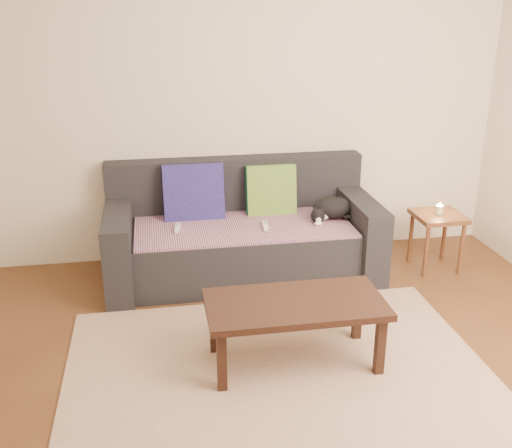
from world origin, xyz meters
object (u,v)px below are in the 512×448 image
at_px(side_table, 438,224).
at_px(coffee_table, 295,309).
at_px(cat, 332,209).
at_px(sofa, 242,236).
at_px(wii_remote_b, 265,226).
at_px(wii_remote_a, 178,228).

height_order(side_table, coffee_table, side_table).
relative_size(cat, side_table, 0.84).
bearing_deg(sofa, side_table, -6.77).
distance_m(sofa, side_table, 1.58).
distance_m(side_table, coffee_table, 1.85).
relative_size(sofa, wii_remote_b, 14.00).
xyz_separation_m(cat, wii_remote_a, (-1.22, -0.05, -0.07)).
bearing_deg(sofa, cat, -4.70).
xyz_separation_m(side_table, coffee_table, (-1.45, -1.15, -0.02)).
bearing_deg(wii_remote_b, wii_remote_a, 89.26).
relative_size(wii_remote_b, coffee_table, 0.14).
bearing_deg(side_table, wii_remote_b, 179.48).
bearing_deg(coffee_table, wii_remote_b, 87.95).
relative_size(sofa, wii_remote_a, 14.00).
distance_m(wii_remote_a, coffee_table, 1.38).
xyz_separation_m(cat, coffee_table, (-0.60, -1.28, -0.15)).
bearing_deg(wii_remote_b, side_table, -85.29).
distance_m(cat, side_table, 0.88).
distance_m(wii_remote_b, side_table, 1.41).
bearing_deg(side_table, wii_remote_a, 177.73).
xyz_separation_m(cat, wii_remote_b, (-0.56, -0.11, -0.07)).
relative_size(sofa, side_table, 4.49).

